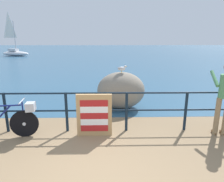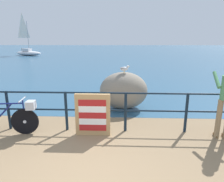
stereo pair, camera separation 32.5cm
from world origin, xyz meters
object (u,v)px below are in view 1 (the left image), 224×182
object	(u,v)px
folded_deckchair_stack	(94,115)
seagull	(122,68)
breakwater_boulder_main	(121,90)
bicycle	(7,119)
person_at_railing	(224,96)
sailboat	(15,51)

from	to	relation	value
folded_deckchair_stack	seagull	world-z (taller)	seagull
breakwater_boulder_main	seagull	distance (m)	0.76
bicycle	seagull	size ratio (longest dim) A/B	4.93
bicycle	seagull	distance (m)	3.59
person_at_railing	breakwater_boulder_main	distance (m)	3.11
breakwater_boulder_main	seagull	bearing A→B (deg)	-80.48
seagull	sailboat	distance (m)	27.33
bicycle	folded_deckchair_stack	bearing A→B (deg)	-5.20
bicycle	folded_deckchair_stack	world-z (taller)	folded_deckchair_stack
seagull	breakwater_boulder_main	bearing A→B (deg)	86.75
folded_deckchair_stack	breakwater_boulder_main	xyz separation A→B (m)	(0.77, 2.04, 0.10)
person_at_railing	seagull	size ratio (longest dim) A/B	5.20
bicycle	seagull	bearing A→B (deg)	28.35
person_at_railing	breakwater_boulder_main	bearing A→B (deg)	56.41
folded_deckchair_stack	breakwater_boulder_main	world-z (taller)	breakwater_boulder_main
bicycle	seagull	xyz separation A→B (m)	(2.82, 2.03, 0.91)
person_at_railing	breakwater_boulder_main	xyz separation A→B (m)	(-2.29, 2.06, -0.37)
sailboat	folded_deckchair_stack	bearing A→B (deg)	-45.39
person_at_railing	folded_deckchair_stack	xyz separation A→B (m)	(-3.06, 0.03, -0.47)
folded_deckchair_stack	sailboat	xyz separation A→B (m)	(-13.21, 25.42, 0.19)
breakwater_boulder_main	sailboat	distance (m)	27.24
folded_deckchair_stack	seagull	xyz separation A→B (m)	(0.78, 1.95, 0.86)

